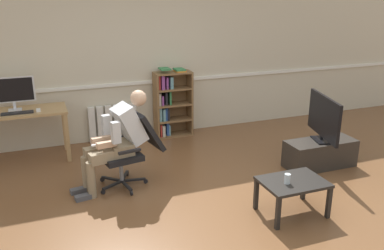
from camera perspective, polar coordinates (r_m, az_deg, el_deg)
name	(u,v)px	position (r m, az deg, el deg)	size (l,w,h in m)	color
ground_plane	(206,205)	(4.86, 1.97, -11.05)	(18.00, 18.00, 0.00)	brown
back_wall	(144,56)	(6.83, -6.68, 9.50)	(12.00, 0.13, 2.70)	beige
computer_desk	(17,119)	(6.29, -23.11, 0.83)	(1.36, 0.59, 0.76)	tan
imac_monitor	(13,91)	(6.28, -23.62, 4.35)	(0.59, 0.14, 0.47)	silver
keyboard	(17,113)	(6.13, -23.06, 1.54)	(0.42, 0.12, 0.02)	black
computer_mouse	(38,110)	(6.14, -20.52, 1.94)	(0.06, 0.10, 0.03)	white
bookshelf	(170,103)	(6.89, -3.05, 3.02)	(0.62, 0.29, 1.17)	brown
radiator	(113,123)	(6.85, -10.89, 0.28)	(0.78, 0.08, 0.60)	white
office_chair	(132,145)	(5.22, -8.25, -2.82)	(0.86, 0.64, 0.95)	black
person_seated	(117,138)	(5.10, -10.31, -1.81)	(1.01, 0.48, 1.22)	#937F60
tv_stand	(320,153)	(6.04, 17.32, -3.79)	(0.99, 0.41, 0.38)	#2D2823
tv_screen	(324,118)	(5.88, 17.81, 0.96)	(0.28, 0.93, 0.63)	black
coffee_table	(293,185)	(4.68, 13.81, -8.11)	(0.70, 0.51, 0.40)	black
drinking_glass	(287,179)	(4.55, 13.08, -7.27)	(0.07, 0.07, 0.11)	silver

